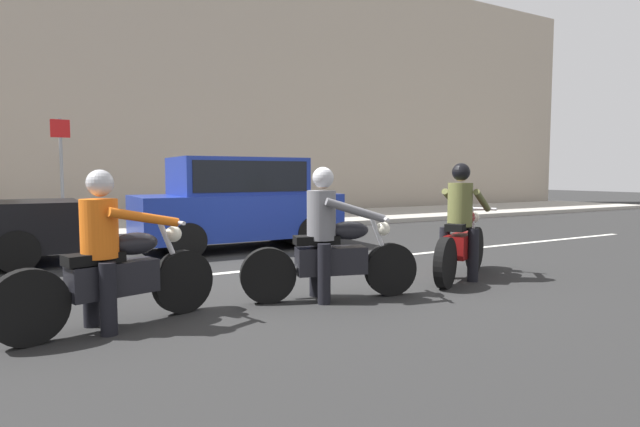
{
  "coord_description": "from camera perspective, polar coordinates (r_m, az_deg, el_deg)",
  "views": [
    {
      "loc": [
        -3.46,
        -6.39,
        1.48
      ],
      "look_at": [
        0.04,
        -0.32,
        0.94
      ],
      "focal_mm": 28.82,
      "sensor_mm": 36.0,
      "label": 1
    }
  ],
  "objects": [
    {
      "name": "motorcycle_with_rider_olive",
      "position": [
        7.53,
        15.43,
        -2.01
      ],
      "size": [
        1.96,
        1.19,
        1.63
      ],
      "color": "black",
      "rests_on": "ground_plane"
    },
    {
      "name": "street_sign_post",
      "position": [
        14.26,
        -26.79,
        5.1
      ],
      "size": [
        0.44,
        0.08,
        2.71
      ],
      "color": "gray",
      "rests_on": "sidewalk_slab"
    },
    {
      "name": "motorcycle_with_rider_gray",
      "position": [
        6.06,
        1.13,
        -3.6
      ],
      "size": [
        2.1,
        0.86,
        1.56
      ],
      "color": "black",
      "rests_on": "ground_plane"
    },
    {
      "name": "sidewalk_slab",
      "position": [
        14.87,
        -16.33,
        -1.23
      ],
      "size": [
        40.0,
        4.4,
        0.14
      ],
      "primitive_type": "cube",
      "color": "#A8A399",
      "rests_on": "ground_plane"
    },
    {
      "name": "parked_hatchback_cobalt_blue",
      "position": [
        10.31,
        -9.11,
        1.3
      ],
      "size": [
        3.95,
        1.76,
        1.8
      ],
      "color": "navy",
      "rests_on": "ground_plane"
    },
    {
      "name": "ground_plane",
      "position": [
        7.42,
        -1.47,
        -7.13
      ],
      "size": [
        80.0,
        80.0,
        0.0
      ],
      "primitive_type": "plane",
      "color": "#252525"
    },
    {
      "name": "lane_marking_stripe",
      "position": [
        8.27,
        -3.57,
        -5.91
      ],
      "size": [
        18.0,
        0.14,
        0.01
      ],
      "primitive_type": "cube",
      "color": "silver",
      "rests_on": "ground_plane"
    },
    {
      "name": "building_facade",
      "position": [
        18.4,
        -19.22,
        14.03
      ],
      "size": [
        40.0,
        1.4,
        9.28
      ],
      "primitive_type": "cube",
      "color": "#B7A893",
      "rests_on": "ground_plane"
    },
    {
      "name": "motorcycle_with_rider_orange_stripe",
      "position": [
        5.32,
        -22.11,
        -5.17
      ],
      "size": [
        2.12,
        0.84,
        1.52
      ],
      "color": "black",
      "rests_on": "ground_plane"
    }
  ]
}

